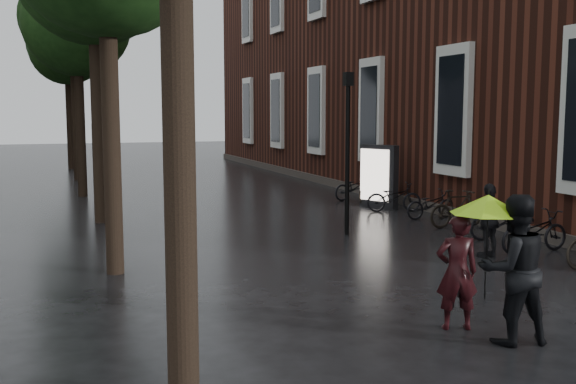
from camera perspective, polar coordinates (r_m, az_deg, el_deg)
name	(u,v)px	position (r m, az deg, el deg)	size (l,w,h in m)	color
brick_building	(437,39)	(29.69, 12.51, 12.53)	(10.20, 33.20, 12.00)	#38160F
person_burgundy	(457,272)	(9.54, 14.12, -6.57)	(0.58, 0.38, 1.60)	black
person_black	(513,269)	(9.14, 18.54, -6.22)	(0.94, 0.73, 1.94)	black
lime_umbrella	(488,204)	(9.20, 16.57, -1.01)	(1.00, 1.00, 1.48)	black
pedestrian_walking	(490,221)	(14.35, 16.71, -2.33)	(0.89, 0.37, 1.53)	black
parked_bicycles	(444,207)	(18.27, 13.04, -1.27)	(2.05, 11.33, 0.98)	black
ad_lightbox	(379,176)	(20.99, 7.68, 1.33)	(0.30, 1.29, 1.95)	black
lamp_post	(348,137)	(16.18, 5.07, 4.65)	(0.20, 0.20, 3.90)	black
cycle_sign	(94,145)	(22.82, -16.06, 3.81)	(0.15, 0.51, 2.83)	#262628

